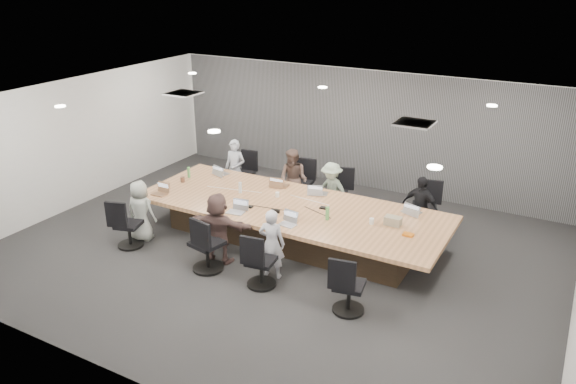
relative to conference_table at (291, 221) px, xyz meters
The scene contains 40 objects.
floor 0.64m from the conference_table, 90.00° to the right, with size 10.00×8.00×0.00m, color #2B2B2C.
ceiling 2.45m from the conference_table, 90.00° to the right, with size 10.00×8.00×0.00m, color white.
wall_back 3.64m from the conference_table, 90.00° to the left, with size 10.00×2.80×0.00m, color silver.
wall_front 4.61m from the conference_table, 90.00° to the right, with size 10.00×2.80×0.00m, color silver.
wall_left 5.12m from the conference_table, behind, with size 8.00×2.80×0.00m, color silver.
curtain 3.56m from the conference_table, 90.00° to the left, with size 9.80×0.04×2.80m, color #5C5C5F.
conference_table is the anchor object (origin of this frame).
chair_0 2.77m from the conference_table, 142.06° to the left, with size 0.51×0.51×0.75m, color black, non-canonical shape.
chair_1 1.83m from the conference_table, 111.47° to the left, with size 0.56×0.56×0.83m, color black, non-canonical shape.
chair_2 1.72m from the conference_table, 82.20° to the left, with size 0.50×0.50×0.74m, color black, non-canonical shape.
chair_3 2.72m from the conference_table, 38.74° to the left, with size 0.56×0.56×0.83m, color black, non-canonical shape.
chair_4 3.07m from the conference_table, 146.34° to the right, with size 0.51×0.51×0.76m, color black, non-canonical shape.
chair_5 1.85m from the conference_table, 113.09° to the right, with size 0.58×0.58×0.86m, color black, non-canonical shape.
chair_6 1.74m from the conference_table, 77.49° to the right, with size 0.52×0.52×0.77m, color black, non-canonical shape.
chair_7 2.59m from the conference_table, 41.05° to the right, with size 0.53×0.53×0.78m, color black, non-canonical shape.
person_0 2.58m from the conference_table, 148.24° to the left, with size 0.50×0.33×1.36m, color #A6ADC0.
laptop_0 2.35m from the conference_table, 159.85° to the left, with size 0.34×0.23×0.02m, color #B2B2B7.
person_1 1.53m from the conference_table, 116.35° to the left, with size 0.67×0.52×1.37m, color #513D37.
laptop_1 1.10m from the conference_table, 129.89° to the left, with size 0.32×0.22×0.02m, color #8C6647.
person_2 1.39m from the conference_table, 80.21° to the left, with size 0.79×0.46×1.23m, color gray.
laptop_2 0.90m from the conference_table, 73.77° to the left, with size 0.31×0.21×0.02m, color #B2B2B7.
person_3 2.52m from the conference_table, 32.50° to the left, with size 0.74×0.31×1.27m, color black.
laptop_3 2.29m from the conference_table, 20.68° to the left, with size 0.33×0.23×0.02m, color #B2B2B7.
person_4 2.89m from the conference_table, 152.13° to the right, with size 0.59×0.38×1.21m, color #9CA39C.
laptop_4 2.70m from the conference_table, 162.60° to the right, with size 0.28×0.19×0.02m, color #8C6647.
person_5 1.55m from the conference_table, 118.23° to the right, with size 1.22×0.39×1.32m, color brown.
laptop_5 1.13m from the conference_table, 132.18° to the right, with size 0.32×0.22×0.02m, color #B2B2B7.
person_6 1.42m from the conference_table, 74.38° to the right, with size 0.46×0.30×1.25m, color #B2B1BE.
laptop_6 0.95m from the conference_table, 64.75° to the right, with size 0.29×0.20×0.02m, color #B2B2B7.
bottle_green_left 2.70m from the conference_table, behind, with size 0.07×0.07×0.23m, color #4F954B.
bottle_green_right 1.03m from the conference_table, 15.62° to the right, with size 0.07×0.07×0.25m, color #4F954B.
bottle_clear 1.28m from the conference_table, behind, with size 0.07×0.07×0.22m, color silver.
cup_white_far 0.63m from the conference_table, 150.41° to the left, with size 0.08×0.08×0.10m, color white.
cup_white_near 1.70m from the conference_table, ahead, with size 0.08×0.08×0.11m, color white.
mug_brown 2.63m from the conference_table, behind, with size 0.09×0.09×0.11m, color brown.
mic_left 0.86m from the conference_table, 144.53° to the right, with size 0.14×0.09×0.03m, color black.
mic_right 0.73m from the conference_table, 15.19° to the left, with size 0.14×0.10×0.03m, color black.
stapler 0.57m from the conference_table, 100.58° to the right, with size 0.16×0.04×0.06m, color black.
canvas_bag 2.04m from the conference_table, ahead, with size 0.29×0.18×0.16m, color gray.
snack_packet 2.40m from the conference_table, ahead, with size 0.18×0.12×0.04m, color #C56111.
Camera 1 is at (4.71, -8.11, 4.98)m, focal length 35.00 mm.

